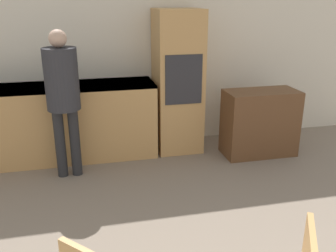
% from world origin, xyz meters
% --- Properties ---
extents(wall_back, '(6.96, 0.05, 2.60)m').
position_xyz_m(wall_back, '(0.00, 5.36, 1.30)').
color(wall_back, silver).
rests_on(wall_back, ground_plane).
extents(kitchen_counter, '(2.86, 0.60, 0.93)m').
position_xyz_m(kitchen_counter, '(-1.20, 5.02, 0.48)').
color(kitchen_counter, tan).
rests_on(kitchen_counter, ground_plane).
extents(oven_unit, '(0.57, 0.59, 1.80)m').
position_xyz_m(oven_unit, '(0.55, 5.02, 0.90)').
color(oven_unit, tan).
rests_on(oven_unit, ground_plane).
extents(sideboard, '(0.91, 0.45, 0.83)m').
position_xyz_m(sideboard, '(1.52, 4.59, 0.42)').
color(sideboard, brown).
rests_on(sideboard, ground_plane).
extents(person_standing, '(0.35, 0.35, 1.62)m').
position_xyz_m(person_standing, '(-0.84, 4.50, 1.00)').
color(person_standing, '#262628').
rests_on(person_standing, ground_plane).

